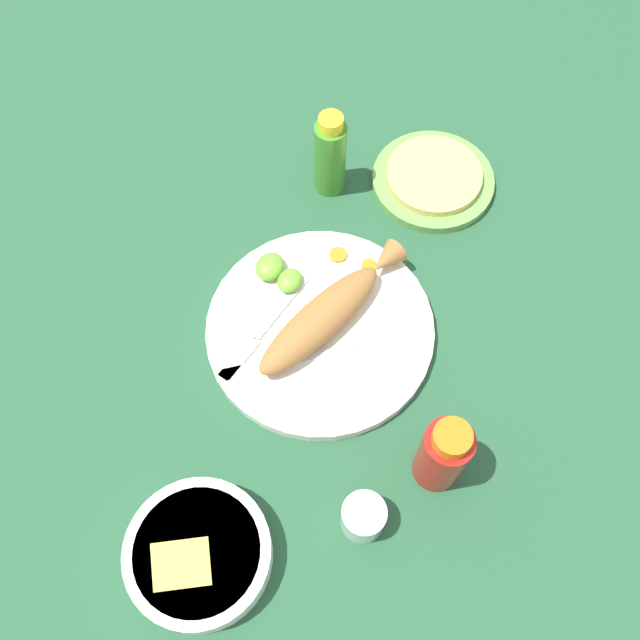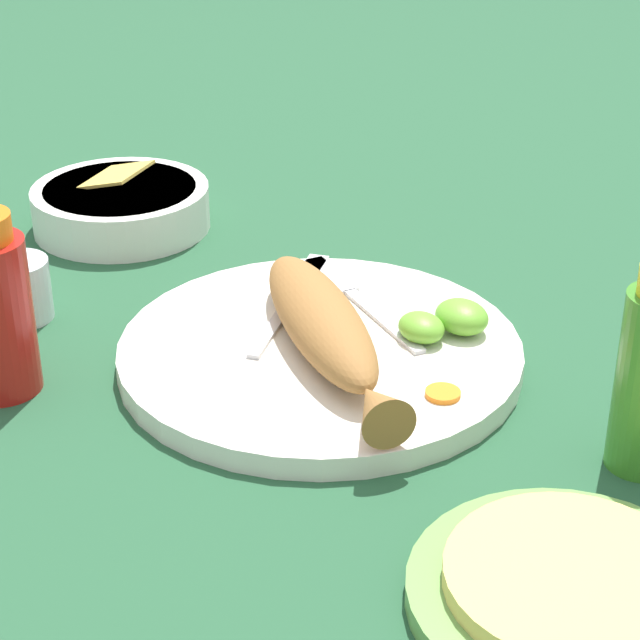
{
  "view_description": "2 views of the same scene",
  "coord_description": "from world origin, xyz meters",
  "px_view_note": "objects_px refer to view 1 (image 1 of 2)",
  "views": [
    {
      "loc": [
        0.38,
        0.19,
        0.88
      ],
      "look_at": [
        0.0,
        0.0,
        0.04
      ],
      "focal_mm": 40.0,
      "sensor_mm": 36.0,
      "label": 1
    },
    {
      "loc": [
        -0.64,
        0.43,
        0.45
      ],
      "look_at": [
        0.0,
        0.0,
        0.04
      ],
      "focal_mm": 65.0,
      "sensor_mm": 36.0,
      "label": 2
    }
  ],
  "objects_px": {
    "fork_far": "(260,334)",
    "hot_sauce_bottle_green": "(330,155)",
    "fork_near": "(276,364)",
    "salt_cup": "(363,517)",
    "fried_fish": "(328,312)",
    "tortilla_plate": "(433,181)",
    "guacamole_bowl": "(199,554)",
    "hot_sauce_bottle_red": "(443,454)",
    "main_plate": "(320,330)"
  },
  "relations": [
    {
      "from": "fork_far",
      "to": "hot_sauce_bottle_green",
      "type": "distance_m",
      "value": 0.28
    },
    {
      "from": "fork_near",
      "to": "salt_cup",
      "type": "bearing_deg",
      "value": 105.68
    },
    {
      "from": "fried_fish",
      "to": "tortilla_plate",
      "type": "distance_m",
      "value": 0.29
    },
    {
      "from": "guacamole_bowl",
      "to": "hot_sauce_bottle_red",
      "type": "bearing_deg",
      "value": 137.69
    },
    {
      "from": "fork_near",
      "to": "main_plate",
      "type": "bearing_deg",
      "value": -148.59
    },
    {
      "from": "fried_fish",
      "to": "fork_near",
      "type": "distance_m",
      "value": 0.1
    },
    {
      "from": "fork_far",
      "to": "hot_sauce_bottle_green",
      "type": "height_order",
      "value": "hot_sauce_bottle_green"
    },
    {
      "from": "main_plate",
      "to": "fork_near",
      "type": "xyz_separation_m",
      "value": [
        0.08,
        -0.03,
        0.01
      ]
    },
    {
      "from": "hot_sauce_bottle_red",
      "to": "salt_cup",
      "type": "xyz_separation_m",
      "value": [
        0.1,
        -0.05,
        -0.04
      ]
    },
    {
      "from": "fork_near",
      "to": "guacamole_bowl",
      "type": "distance_m",
      "value": 0.25
    },
    {
      "from": "fork_near",
      "to": "fork_far",
      "type": "xyz_separation_m",
      "value": [
        -0.03,
        -0.04,
        0.0
      ]
    },
    {
      "from": "fork_near",
      "to": "tortilla_plate",
      "type": "bearing_deg",
      "value": -139.51
    },
    {
      "from": "salt_cup",
      "to": "guacamole_bowl",
      "type": "bearing_deg",
      "value": -50.44
    },
    {
      "from": "main_plate",
      "to": "salt_cup",
      "type": "bearing_deg",
      "value": 38.7
    },
    {
      "from": "fork_near",
      "to": "tortilla_plate",
      "type": "height_order",
      "value": "fork_near"
    },
    {
      "from": "fork_far",
      "to": "hot_sauce_bottle_red",
      "type": "distance_m",
      "value": 0.29
    },
    {
      "from": "tortilla_plate",
      "to": "hot_sauce_bottle_red",
      "type": "bearing_deg",
      "value": 23.71
    },
    {
      "from": "guacamole_bowl",
      "to": "salt_cup",
      "type": "bearing_deg",
      "value": 129.56
    },
    {
      "from": "hot_sauce_bottle_red",
      "to": "tortilla_plate",
      "type": "distance_m",
      "value": 0.45
    },
    {
      "from": "salt_cup",
      "to": "guacamole_bowl",
      "type": "xyz_separation_m",
      "value": [
        0.12,
        -0.15,
        0.0
      ]
    },
    {
      "from": "fried_fish",
      "to": "hot_sauce_bottle_green",
      "type": "height_order",
      "value": "hot_sauce_bottle_green"
    },
    {
      "from": "fork_far",
      "to": "guacamole_bowl",
      "type": "relative_size",
      "value": 1.09
    },
    {
      "from": "fork_near",
      "to": "hot_sauce_bottle_green",
      "type": "height_order",
      "value": "hot_sauce_bottle_green"
    },
    {
      "from": "fried_fish",
      "to": "tortilla_plate",
      "type": "height_order",
      "value": "fried_fish"
    },
    {
      "from": "fork_far",
      "to": "hot_sauce_bottle_green",
      "type": "relative_size",
      "value": 1.28
    },
    {
      "from": "hot_sauce_bottle_green",
      "to": "guacamole_bowl",
      "type": "height_order",
      "value": "hot_sauce_bottle_green"
    },
    {
      "from": "hot_sauce_bottle_green",
      "to": "salt_cup",
      "type": "xyz_separation_m",
      "value": [
        0.43,
        0.26,
        -0.05
      ]
    },
    {
      "from": "fork_far",
      "to": "tortilla_plate",
      "type": "distance_m",
      "value": 0.37
    },
    {
      "from": "fork_near",
      "to": "tortilla_plate",
      "type": "distance_m",
      "value": 0.38
    },
    {
      "from": "fried_fish",
      "to": "fork_far",
      "type": "bearing_deg",
      "value": -32.01
    },
    {
      "from": "fork_far",
      "to": "hot_sauce_bottle_red",
      "type": "height_order",
      "value": "hot_sauce_bottle_red"
    },
    {
      "from": "hot_sauce_bottle_green",
      "to": "tortilla_plate",
      "type": "distance_m",
      "value": 0.17
    },
    {
      "from": "salt_cup",
      "to": "tortilla_plate",
      "type": "relative_size",
      "value": 0.29
    },
    {
      "from": "hot_sauce_bottle_green",
      "to": "hot_sauce_bottle_red",
      "type": "bearing_deg",
      "value": 43.66
    },
    {
      "from": "fork_far",
      "to": "salt_cup",
      "type": "bearing_deg",
      "value": 63.49
    },
    {
      "from": "hot_sauce_bottle_red",
      "to": "tortilla_plate",
      "type": "xyz_separation_m",
      "value": [
        -0.41,
        -0.18,
        -0.06
      ]
    },
    {
      "from": "salt_cup",
      "to": "hot_sauce_bottle_red",
      "type": "bearing_deg",
      "value": 151.9
    },
    {
      "from": "fried_fish",
      "to": "hot_sauce_bottle_green",
      "type": "distance_m",
      "value": 0.24
    },
    {
      "from": "guacamole_bowl",
      "to": "main_plate",
      "type": "bearing_deg",
      "value": -178.12
    },
    {
      "from": "hot_sauce_bottle_red",
      "to": "main_plate",
      "type": "bearing_deg",
      "value": -115.49
    },
    {
      "from": "tortilla_plate",
      "to": "fork_far",
      "type": "bearing_deg",
      "value": -16.36
    },
    {
      "from": "fork_near",
      "to": "guacamole_bowl",
      "type": "bearing_deg",
      "value": 57.81
    },
    {
      "from": "fried_fish",
      "to": "tortilla_plate",
      "type": "bearing_deg",
      "value": -169.22
    },
    {
      "from": "fried_fish",
      "to": "salt_cup",
      "type": "xyz_separation_m",
      "value": [
        0.22,
        0.16,
        -0.02
      ]
    },
    {
      "from": "fork_near",
      "to": "hot_sauce_bottle_red",
      "type": "relative_size",
      "value": 1.08
    },
    {
      "from": "hot_sauce_bottle_green",
      "to": "guacamole_bowl",
      "type": "xyz_separation_m",
      "value": [
        0.56,
        0.11,
        -0.05
      ]
    },
    {
      "from": "salt_cup",
      "to": "fork_near",
      "type": "bearing_deg",
      "value": -124.01
    },
    {
      "from": "main_plate",
      "to": "salt_cup",
      "type": "distance_m",
      "value": 0.26
    },
    {
      "from": "hot_sauce_bottle_green",
      "to": "tortilla_plate",
      "type": "height_order",
      "value": "hot_sauce_bottle_green"
    },
    {
      "from": "fork_near",
      "to": "fork_far",
      "type": "relative_size",
      "value": 0.81
    }
  ]
}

